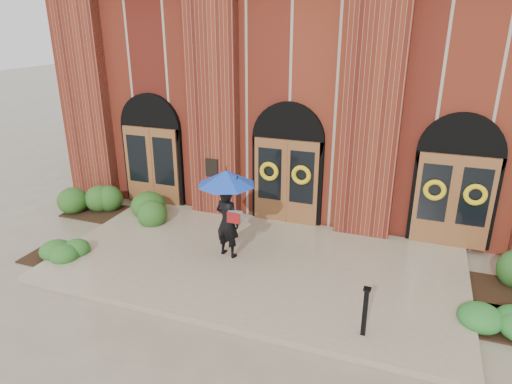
% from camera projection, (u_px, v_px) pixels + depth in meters
% --- Properties ---
extents(ground, '(90.00, 90.00, 0.00)m').
position_uv_depth(ground, '(254.00, 269.00, 11.35)').
color(ground, gray).
rests_on(ground, ground).
extents(landing, '(10.00, 5.30, 0.15)m').
position_uv_depth(landing, '(256.00, 263.00, 11.45)').
color(landing, tan).
rests_on(landing, ground).
extents(church_building, '(16.20, 12.53, 7.00)m').
position_uv_depth(church_building, '(331.00, 82.00, 17.81)').
color(church_building, maroon).
rests_on(church_building, ground).
extents(man_with_umbrella, '(1.74, 1.74, 2.28)m').
position_uv_depth(man_with_umbrella, '(227.00, 197.00, 11.15)').
color(man_with_umbrella, black).
rests_on(man_with_umbrella, landing).
extents(metal_post, '(0.14, 0.14, 1.03)m').
position_uv_depth(metal_post, '(365.00, 310.00, 8.57)').
color(metal_post, black).
rests_on(metal_post, landing).
extents(hedge_wall_left, '(3.06, 1.22, 0.79)m').
position_uv_depth(hedge_wall_left, '(116.00, 204.00, 14.28)').
color(hedge_wall_left, '#27511B').
rests_on(hedge_wall_left, ground).
extents(hedge_front_left, '(1.31, 1.13, 0.46)m').
position_uv_depth(hedge_front_left, '(55.00, 248.00, 11.88)').
color(hedge_front_left, '#265A1F').
rests_on(hedge_front_left, ground).
extents(hedge_front_right, '(1.34, 1.15, 0.47)m').
position_uv_depth(hedge_front_right, '(481.00, 310.00, 9.33)').
color(hedge_front_right, '#246424').
rests_on(hedge_front_right, ground).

